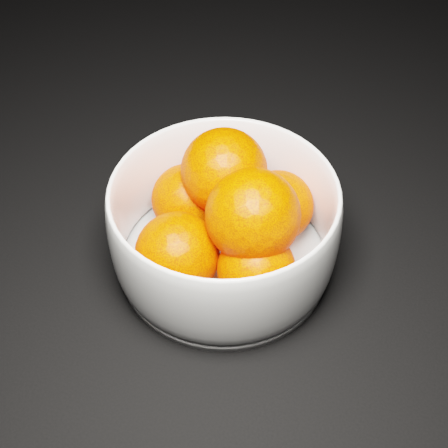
# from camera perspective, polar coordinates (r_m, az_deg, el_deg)

# --- Properties ---
(ground) EXTENTS (3.00, 3.00, 0.00)m
(ground) POSITION_cam_1_polar(r_m,az_deg,el_deg) (0.83, -12.17, 13.07)
(ground) COLOR black
(ground) RESTS_ON ground
(bowl) EXTENTS (0.20, 0.20, 0.10)m
(bowl) POSITION_cam_1_polar(r_m,az_deg,el_deg) (0.54, -0.00, -0.35)
(bowl) COLOR white
(bowl) RESTS_ON ground
(orange_pile) EXTENTS (0.15, 0.15, 0.11)m
(orange_pile) POSITION_cam_1_polar(r_m,az_deg,el_deg) (0.54, 0.39, 0.72)
(orange_pile) COLOR #FF3B00
(orange_pile) RESTS_ON bowl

